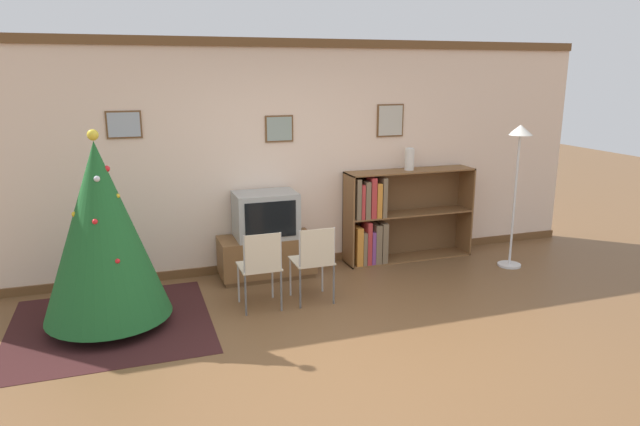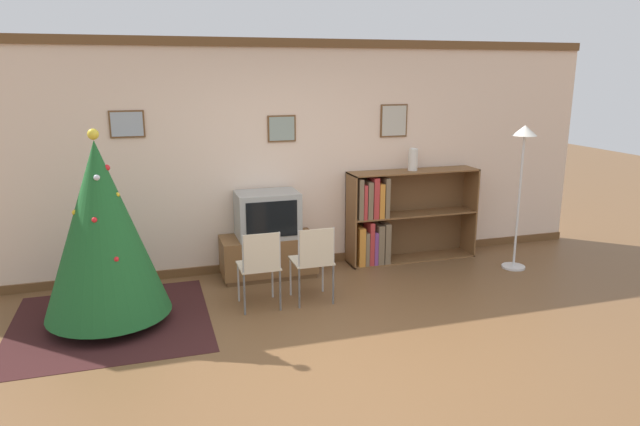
{
  "view_description": "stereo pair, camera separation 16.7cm",
  "coord_description": "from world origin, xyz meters",
  "px_view_note": "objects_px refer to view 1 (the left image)",
  "views": [
    {
      "loc": [
        -1.65,
        -4.09,
        2.34
      ],
      "look_at": [
        0.19,
        1.3,
        0.92
      ],
      "focal_mm": 32.0,
      "sensor_mm": 36.0,
      "label": 1
    },
    {
      "loc": [
        -1.49,
        -4.14,
        2.34
      ],
      "look_at": [
        0.19,
        1.3,
        0.92
      ],
      "focal_mm": 32.0,
      "sensor_mm": 36.0,
      "label": 2
    }
  ],
  "objects_px": {
    "tv_console": "(267,257)",
    "vase": "(410,159)",
    "folding_chair_left": "(261,265)",
    "television": "(266,215)",
    "christmas_tree": "(102,231)",
    "bookshelf": "(385,219)",
    "standing_lamp": "(518,159)",
    "folding_chair_right": "(314,259)"
  },
  "relations": [
    {
      "from": "tv_console",
      "to": "vase",
      "type": "height_order",
      "value": "vase"
    },
    {
      "from": "folding_chair_left",
      "to": "television",
      "type": "bearing_deg",
      "value": 73.21
    },
    {
      "from": "folding_chair_left",
      "to": "vase",
      "type": "distance_m",
      "value": 2.5
    },
    {
      "from": "christmas_tree",
      "to": "bookshelf",
      "type": "relative_size",
      "value": 1.11
    },
    {
      "from": "christmas_tree",
      "to": "vase",
      "type": "xyz_separation_m",
      "value": [
        3.57,
        0.91,
        0.36
      ]
    },
    {
      "from": "vase",
      "to": "television",
      "type": "bearing_deg",
      "value": -177.26
    },
    {
      "from": "television",
      "to": "vase",
      "type": "bearing_deg",
      "value": 2.74
    },
    {
      "from": "television",
      "to": "standing_lamp",
      "type": "distance_m",
      "value": 3.04
    },
    {
      "from": "folding_chair_left",
      "to": "standing_lamp",
      "type": "bearing_deg",
      "value": 5.66
    },
    {
      "from": "christmas_tree",
      "to": "television",
      "type": "bearing_deg",
      "value": 25.43
    },
    {
      "from": "folding_chair_left",
      "to": "bookshelf",
      "type": "bearing_deg",
      "value": 28.87
    },
    {
      "from": "vase",
      "to": "folding_chair_left",
      "type": "bearing_deg",
      "value": -154.63
    },
    {
      "from": "folding_chair_right",
      "to": "bookshelf",
      "type": "distance_m",
      "value": 1.62
    },
    {
      "from": "television",
      "to": "standing_lamp",
      "type": "relative_size",
      "value": 0.41
    },
    {
      "from": "television",
      "to": "folding_chair_right",
      "type": "relative_size",
      "value": 0.86
    },
    {
      "from": "tv_console",
      "to": "folding_chair_right",
      "type": "distance_m",
      "value": 0.99
    },
    {
      "from": "folding_chair_left",
      "to": "standing_lamp",
      "type": "distance_m",
      "value": 3.33
    },
    {
      "from": "christmas_tree",
      "to": "bookshelf",
      "type": "xyz_separation_m",
      "value": [
        3.27,
        0.9,
        -0.38
      ]
    },
    {
      "from": "bookshelf",
      "to": "standing_lamp",
      "type": "relative_size",
      "value": 0.96
    },
    {
      "from": "tv_console",
      "to": "vase",
      "type": "bearing_deg",
      "value": 2.66
    },
    {
      "from": "christmas_tree",
      "to": "television",
      "type": "relative_size",
      "value": 2.61
    },
    {
      "from": "television",
      "to": "vase",
      "type": "xyz_separation_m",
      "value": [
        1.86,
        0.09,
        0.54
      ]
    },
    {
      "from": "folding_chair_right",
      "to": "folding_chair_left",
      "type": "bearing_deg",
      "value": 180.0
    },
    {
      "from": "standing_lamp",
      "to": "vase",
      "type": "bearing_deg",
      "value": 146.9
    },
    {
      "from": "tv_console",
      "to": "vase",
      "type": "distance_m",
      "value": 2.13
    },
    {
      "from": "bookshelf",
      "to": "folding_chair_right",
      "type": "bearing_deg",
      "value": -141.57
    },
    {
      "from": "vase",
      "to": "christmas_tree",
      "type": "bearing_deg",
      "value": -165.78
    },
    {
      "from": "christmas_tree",
      "to": "standing_lamp",
      "type": "distance_m",
      "value": 4.66
    },
    {
      "from": "folding_chair_left",
      "to": "vase",
      "type": "xyz_separation_m",
      "value": [
        2.14,
        1.01,
        0.81
      ]
    },
    {
      "from": "tv_console",
      "to": "television",
      "type": "distance_m",
      "value": 0.5
    },
    {
      "from": "television",
      "to": "vase",
      "type": "relative_size",
      "value": 2.54
    },
    {
      "from": "bookshelf",
      "to": "standing_lamp",
      "type": "bearing_deg",
      "value": -26.64
    },
    {
      "from": "tv_console",
      "to": "bookshelf",
      "type": "height_order",
      "value": "bookshelf"
    },
    {
      "from": "folding_chair_left",
      "to": "bookshelf",
      "type": "distance_m",
      "value": 2.09
    },
    {
      "from": "folding_chair_right",
      "to": "christmas_tree",
      "type": "bearing_deg",
      "value": 176.93
    },
    {
      "from": "bookshelf",
      "to": "christmas_tree",
      "type": "bearing_deg",
      "value": -164.59
    },
    {
      "from": "christmas_tree",
      "to": "standing_lamp",
      "type": "xyz_separation_m",
      "value": [
        4.64,
        0.21,
        0.41
      ]
    },
    {
      "from": "bookshelf",
      "to": "vase",
      "type": "bearing_deg",
      "value": 0.99
    },
    {
      "from": "vase",
      "to": "bookshelf",
      "type": "bearing_deg",
      "value": -179.01
    },
    {
      "from": "tv_console",
      "to": "folding_chair_right",
      "type": "xyz_separation_m",
      "value": [
        0.28,
        -0.93,
        0.23
      ]
    },
    {
      "from": "standing_lamp",
      "to": "folding_chair_right",
      "type": "bearing_deg",
      "value": -173.16
    },
    {
      "from": "folding_chair_left",
      "to": "standing_lamp",
      "type": "xyz_separation_m",
      "value": [
        3.2,
        0.32,
        0.86
      ]
    }
  ]
}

